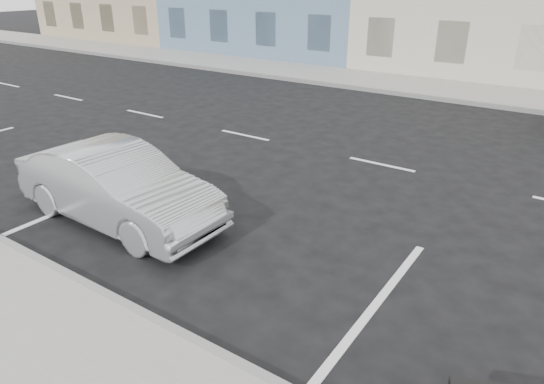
{
  "coord_description": "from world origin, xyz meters",
  "views": [
    {
      "loc": [
        1.84,
        -10.18,
        4.04
      ],
      "look_at": [
        -2.23,
        -4.21,
        0.8
      ],
      "focal_mm": 32.0,
      "sensor_mm": 36.0,
      "label": 1
    }
  ],
  "objects": [
    {
      "name": "curb_far",
      "position": [
        -5.0,
        7.0,
        0.08
      ],
      "size": [
        80.0,
        0.12,
        0.16
      ],
      "primitive_type": "cube",
      "color": "gray",
      "rests_on": "ground"
    },
    {
      "name": "sedan_silver",
      "position": [
        -4.76,
        -5.29,
        0.67
      ],
      "size": [
        4.11,
        1.5,
        1.35
      ],
      "primitive_type": "imported",
      "rotation": [
        0.0,
        0.0,
        1.55
      ],
      "color": "#A8ACB0",
      "rests_on": "ground"
    },
    {
      "name": "ground",
      "position": [
        0.0,
        0.0,
        0.0
      ],
      "size": [
        120.0,
        120.0,
        0.0
      ],
      "primitive_type": "plane",
      "color": "black",
      "rests_on": "ground"
    },
    {
      "name": "sidewalk_far",
      "position": [
        -5.0,
        8.7,
        0.07
      ],
      "size": [
        80.0,
        3.4,
        0.15
      ],
      "primitive_type": "cube",
      "color": "gray",
      "rests_on": "ground"
    },
    {
      "name": "curb_near",
      "position": [
        -5.0,
        -7.0,
        0.08
      ],
      "size": [
        80.0,
        0.12,
        0.16
      ],
      "primitive_type": "cube",
      "color": "gray",
      "rests_on": "ground"
    }
  ]
}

